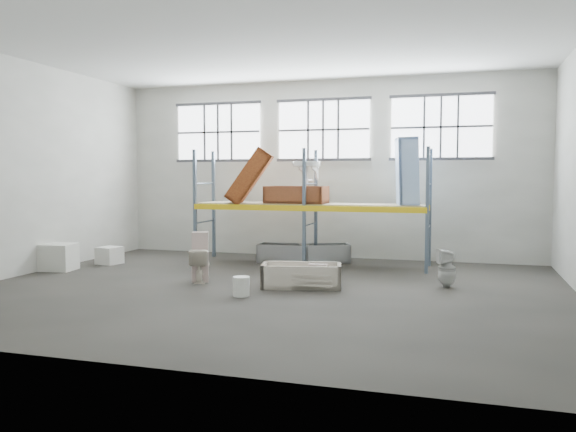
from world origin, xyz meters
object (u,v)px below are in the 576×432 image
at_px(toilet_beige, 201,265).
at_px(toilet_white, 447,268).
at_px(rust_tub_flat, 296,195).
at_px(blue_tub_upright, 407,172).
at_px(bathtub_beige, 301,275).
at_px(steel_tub_right, 324,253).
at_px(carton_near, 59,257).
at_px(steel_tub_left, 284,253).
at_px(bucket, 241,286).
at_px(cistern_tall, 200,257).

xyz_separation_m(toilet_beige, toilet_white, (5.17, 0.90, 0.03)).
height_order(rust_tub_flat, blue_tub_upright, blue_tub_upright).
distance_m(bathtub_beige, steel_tub_right, 3.54).
relative_size(toilet_beige, carton_near, 0.97).
height_order(bathtub_beige, steel_tub_left, steel_tub_left).
bearing_deg(bathtub_beige, bucket, -137.70).
height_order(steel_tub_left, rust_tub_flat, rust_tub_flat).
distance_m(cistern_tall, toilet_white, 5.25).
bearing_deg(cistern_tall, blue_tub_upright, 15.06).
relative_size(bathtub_beige, blue_tub_upright, 0.97).
height_order(toilet_white, blue_tub_upright, blue_tub_upright).
height_order(rust_tub_flat, bucket, rust_tub_flat).
height_order(toilet_beige, toilet_white, toilet_white).
distance_m(cistern_tall, bucket, 1.85).
bearing_deg(toilet_beige, bathtub_beige, 165.50).
bearing_deg(carton_near, blue_tub_upright, 18.43).
bearing_deg(blue_tub_upright, cistern_tall, -142.81).
relative_size(rust_tub_flat, blue_tub_upright, 0.93).
height_order(steel_tub_right, rust_tub_flat, rust_tub_flat).
distance_m(steel_tub_right, rust_tub_flat, 1.79).
height_order(steel_tub_left, bucket, steel_tub_left).
bearing_deg(steel_tub_left, toilet_beige, -106.15).
distance_m(toilet_beige, rust_tub_flat, 3.59).
relative_size(bathtub_beige, toilet_beige, 2.24).
distance_m(toilet_beige, toilet_white, 5.25).
height_order(toilet_white, rust_tub_flat, rust_tub_flat).
bearing_deg(steel_tub_left, blue_tub_upright, -1.38).
xyz_separation_m(cistern_tall, steel_tub_right, (1.93, 3.60, -0.30)).
bearing_deg(bucket, carton_near, 163.83).
bearing_deg(cistern_tall, bucket, -61.41).
bearing_deg(rust_tub_flat, bathtub_beige, -72.01).
distance_m(bathtub_beige, rust_tub_flat, 3.48).
bearing_deg(rust_tub_flat, toilet_white, -28.64).
bearing_deg(rust_tub_flat, steel_tub_right, 42.66).
height_order(toilet_white, bucket, toilet_white).
bearing_deg(bathtub_beige, cistern_tall, 169.39).
bearing_deg(carton_near, steel_tub_right, 28.18).
bearing_deg(carton_near, toilet_beige, -5.81).
bearing_deg(toilet_beige, toilet_white, 173.97).
xyz_separation_m(rust_tub_flat, carton_near, (-5.31, -2.61, -1.50)).
height_order(cistern_tall, bucket, cistern_tall).
bearing_deg(cistern_tall, carton_near, 151.88).
height_order(cistern_tall, toilet_white, cistern_tall).
height_order(toilet_beige, carton_near, toilet_beige).
bearing_deg(toilet_beige, blue_tub_upright, -158.90).
xyz_separation_m(toilet_white, carton_near, (-9.17, -0.50, -0.08)).
bearing_deg(carton_near, toilet_white, 3.11).
distance_m(toilet_white, steel_tub_right, 4.21).
relative_size(toilet_beige, rust_tub_flat, 0.47).
xyz_separation_m(toilet_white, blue_tub_upright, (-1.04, 2.21, 2.00)).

